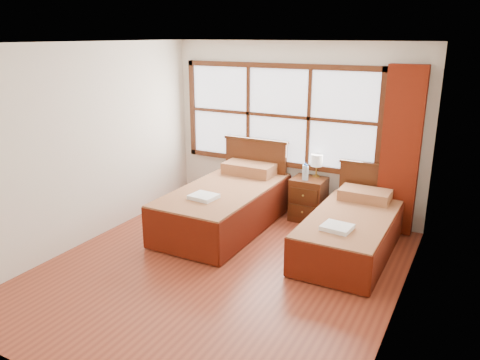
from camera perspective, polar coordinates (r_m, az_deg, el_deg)
The scene contains 15 objects.
floor at distance 5.68m, azimuth -2.47°, elevation -10.83°, with size 4.50×4.50×0.00m, color brown.
ceiling at distance 5.01m, azimuth -2.87°, elevation 16.38°, with size 4.50×4.50×0.00m, color white.
wall_back at distance 7.17m, azimuth 6.57°, elevation 6.12°, with size 4.00×4.00×0.00m, color silver.
wall_left at distance 6.42m, azimuth -18.25°, elevation 4.04°, with size 4.50×4.50×0.00m, color silver.
wall_right at distance 4.56m, azimuth 19.55°, elevation -1.35°, with size 4.50×4.50×0.00m, color silver.
window at distance 7.20m, azimuth 4.64°, elevation 7.83°, with size 3.16×0.06×1.56m.
curtain at distance 6.66m, azimuth 18.98°, elevation 3.27°, with size 0.50×0.16×2.30m, color #67190A.
bed_left at distance 6.76m, azimuth -1.66°, elevation -2.93°, with size 1.15×2.24×1.13m.
bed_right at distance 6.14m, azimuth 13.39°, elevation -6.04°, with size 0.99×2.01×0.96m.
nightstand at distance 7.08m, azimuth 8.31°, elevation -2.32°, with size 0.48×0.48×0.65m.
towels_left at distance 6.21m, azimuth -4.46°, elevation -2.03°, with size 0.36×0.32×0.05m.
towels_right at distance 5.57m, azimuth 11.75°, elevation -5.67°, with size 0.36×0.32×0.05m.
lamp at distance 7.02m, azimuth 9.34°, elevation 2.30°, with size 0.18×0.18×0.34m.
bottle_near at distance 6.87m, azimuth 7.88°, elevation 0.94°, with size 0.07×0.07×0.25m.
bottle_far at distance 6.86m, azimuth 8.09°, elevation 0.84°, with size 0.06×0.06×0.24m.
Camera 1 is at (2.56, -4.31, 2.68)m, focal length 35.00 mm.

